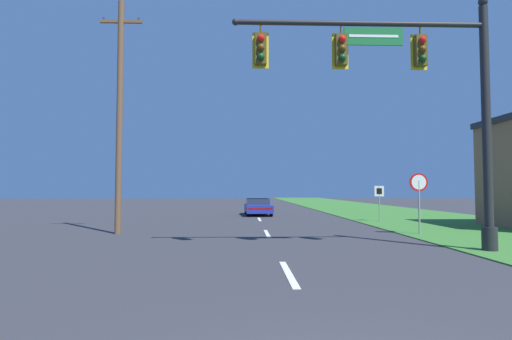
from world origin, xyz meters
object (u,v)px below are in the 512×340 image
object	(u,v)px
stop_sign	(419,190)
utility_pole_near	(120,112)
signal_mast	(419,93)
route_sign_post	(379,195)
car_ahead	(258,207)

from	to	relation	value
stop_sign	utility_pole_near	world-z (taller)	utility_pole_near
signal_mast	route_sign_post	world-z (taller)	signal_mast
stop_sign	route_sign_post	size ratio (longest dim) A/B	1.23
signal_mast	car_ahead	distance (m)	18.38
utility_pole_near	signal_mast	bearing A→B (deg)	-26.20
route_sign_post	signal_mast	bearing A→B (deg)	-102.91
car_ahead	stop_sign	world-z (taller)	stop_sign
route_sign_post	utility_pole_near	world-z (taller)	utility_pole_near
signal_mast	route_sign_post	size ratio (longest dim) A/B	3.93
signal_mast	stop_sign	xyz separation A→B (m)	(1.92, 4.43, -2.93)
stop_sign	signal_mast	bearing A→B (deg)	-113.43
route_sign_post	utility_pole_near	bearing A→B (deg)	-156.30
signal_mast	utility_pole_near	world-z (taller)	utility_pole_near
stop_sign	utility_pole_near	size ratio (longest dim) A/B	0.25
signal_mast	utility_pole_near	xyz separation A→B (m)	(-10.62, 5.22, 0.37)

